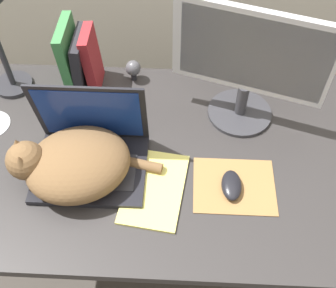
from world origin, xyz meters
The scene contains 9 objects.
desk centered at (0.00, 0.39, 0.66)m, with size 1.28×0.78×0.74m.
laptop centered at (-0.18, 0.35, 0.79)m, with size 0.32×0.25×0.26m.
cat centered at (-0.22, 0.29, 0.81)m, with size 0.43×0.35×0.15m.
external_monitor centered at (0.27, 0.57, 0.95)m, with size 0.45×0.21×0.39m.
mousepad centered at (0.24, 0.28, 0.74)m, with size 0.23×0.19×0.00m.
computer_mouse centered at (0.23, 0.27, 0.76)m, with size 0.06×0.10×0.03m.
book_row centered at (-0.27, 0.69, 0.85)m, with size 0.11×0.17×0.24m.
notepad centered at (0.01, 0.26, 0.74)m, with size 0.20×0.28×0.01m.
webcam centered at (-0.10, 0.72, 0.79)m, with size 0.05×0.05×0.08m.
Camera 1 is at (0.08, -0.38, 1.76)m, focal length 45.00 mm.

